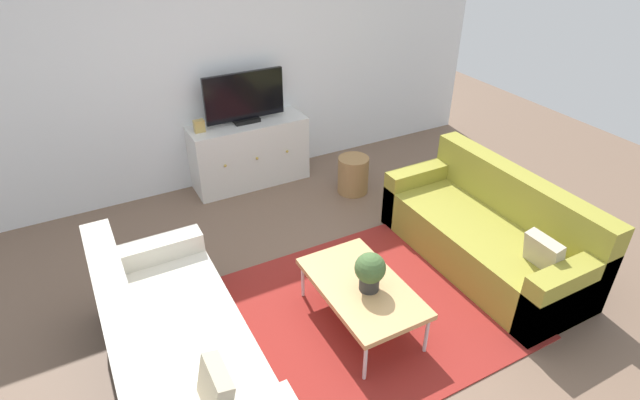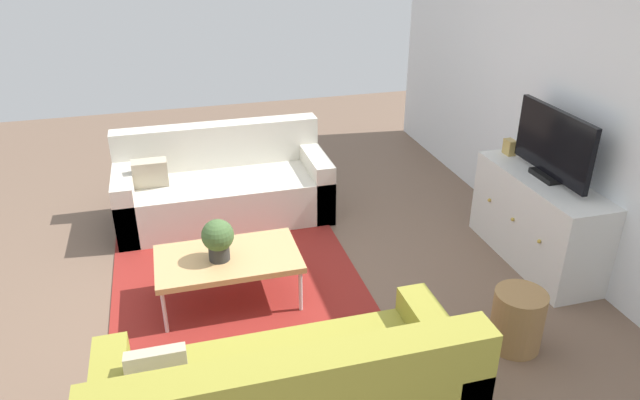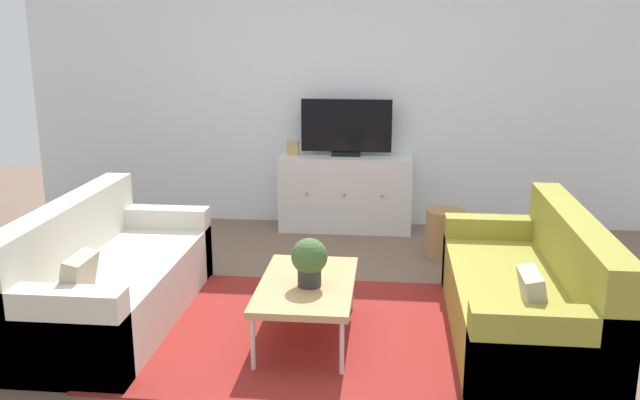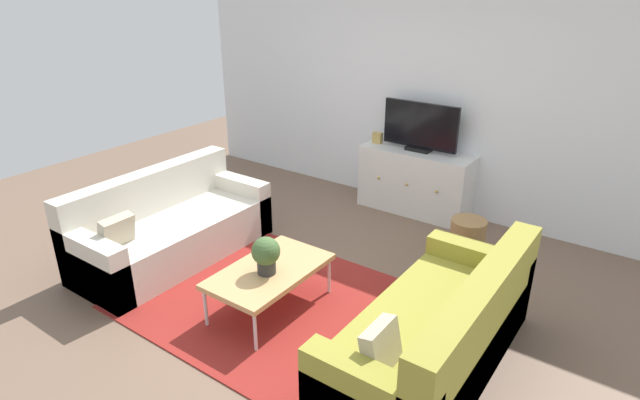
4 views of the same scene
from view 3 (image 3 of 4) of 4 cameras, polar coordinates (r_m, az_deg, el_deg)
ground_plane at (r=4.80m, az=-0.58°, el=-10.16°), size 10.00×10.00×0.00m
wall_back at (r=6.93m, az=1.83°, el=9.06°), size 6.40×0.12×2.70m
area_rug at (r=4.66m, az=-0.79°, el=-10.85°), size 2.50×1.90×0.01m
couch_left_side at (r=4.96m, az=-17.57°, el=-6.52°), size 0.84×1.93×0.83m
couch_right_side at (r=4.66m, az=17.28°, el=-7.87°), size 0.84×1.93×0.83m
coffee_table at (r=4.44m, az=-1.09°, el=-7.19°), size 0.60×1.03×0.39m
potted_plant at (r=4.32m, az=-0.89°, el=-4.99°), size 0.23×0.23×0.31m
tv_console at (r=6.81m, az=2.15°, el=0.62°), size 1.29×0.47×0.74m
flat_screen_tv at (r=6.71m, az=2.21°, el=6.01°), size 0.88×0.16×0.55m
mantel_clock at (r=6.78m, az=-2.28°, el=4.32°), size 0.11×0.07×0.13m
wicker_basket at (r=6.15m, az=10.31°, el=-2.71°), size 0.34×0.34×0.42m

